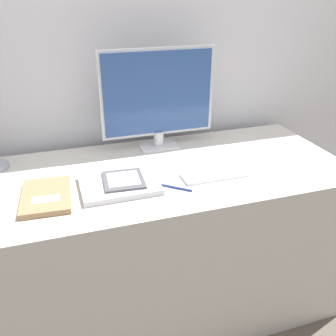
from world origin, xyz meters
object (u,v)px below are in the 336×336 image
monitor (158,97)px  keyboard (214,175)px  laptop (119,184)px  ereader (123,180)px  pen (175,187)px  notebook (46,196)px

monitor → keyboard: monitor is taller
keyboard → laptop: bearing=175.9°
laptop → ereader: bearing=2.0°
keyboard → laptop: laptop is taller
monitor → pen: (-0.06, -0.42, -0.25)m
notebook → laptop: bearing=0.9°
ereader → notebook: bearing=-179.0°
keyboard → pen: bearing=-165.2°
keyboard → notebook: bearing=177.9°
monitor → ereader: (-0.25, -0.34, -0.22)m
laptop → notebook: 0.27m
keyboard → ereader: bearing=175.6°
ereader → pen: bearing=-22.9°
laptop → keyboard: bearing=-4.1°
monitor → notebook: bearing=-147.5°
keyboard → pen: keyboard is taller
keyboard → laptop: (-0.39, 0.03, 0.01)m
monitor → pen: 0.49m
ereader → pen: size_ratio=1.60×
pen → ereader: bearing=157.1°
monitor → notebook: 0.68m
laptop → ereader: size_ratio=1.64×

